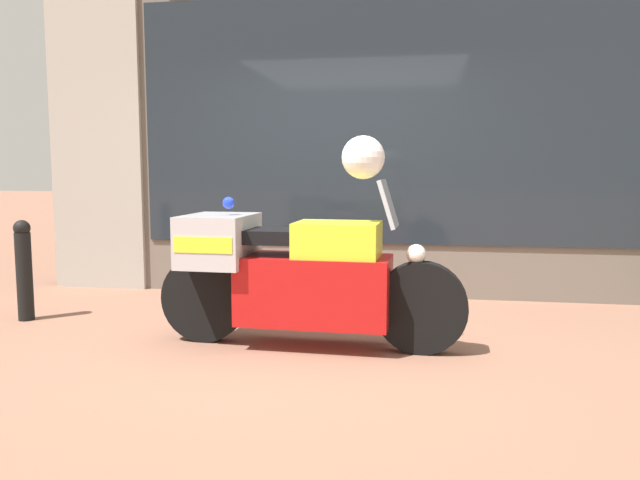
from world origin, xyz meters
name	(u,v)px	position (x,y,z in m)	size (l,w,h in m)	color
ground_plane	(312,342)	(0.00, 0.00, 0.00)	(60.00, 60.00, 0.00)	#8E604C
shop_building	(303,127)	(-0.46, 2.00, 1.75)	(6.46, 0.55, 3.48)	#6B6056
window_display	(388,251)	(0.45, 2.03, 0.45)	(4.96, 0.30, 1.84)	slate
paramedic_motorcycle	(293,272)	(-0.12, -0.11, 0.55)	(2.29, 0.66, 1.23)	black
white_helmet	(363,157)	(0.39, -0.13, 1.39)	(0.31, 0.31, 0.31)	white
street_bollard	(24,269)	(-2.58, 0.27, 0.45)	(0.14, 0.14, 0.87)	black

